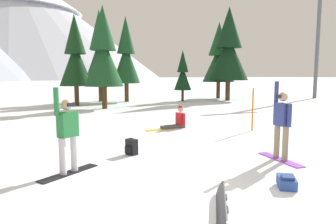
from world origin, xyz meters
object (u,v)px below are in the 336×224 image
at_px(trail_marker_pole, 253,109).
at_px(pine_tree_leaning, 103,53).
at_px(backpack_blue, 287,182).
at_px(pine_tree_broad, 100,52).
at_px(pine_tree_slender, 183,73).
at_px(pine_tree_twin, 126,56).
at_px(loose_snowboard_far_spare, 222,206).
at_px(pine_tree_tall, 75,56).
at_px(pine_tree_short, 229,50).
at_px(pine_tree_young, 219,57).
at_px(snowboarder_background, 177,120).
at_px(snowboarder_foreground, 282,123).
at_px(backpack_black, 131,147).
at_px(snowboarder_midground, 68,134).
at_px(ski_lift_tower, 318,35).

distance_m(trail_marker_pole, pine_tree_leaning, 11.61).
distance_m(backpack_blue, pine_tree_broad, 22.22).
bearing_deg(pine_tree_slender, pine_tree_twin, 161.62).
xyz_separation_m(loose_snowboard_far_spare, backpack_blue, (1.82, 0.44, -0.02)).
bearing_deg(pine_tree_tall, pine_tree_short, -2.54).
distance_m(pine_tree_broad, pine_tree_slender, 7.28).
height_order(pine_tree_broad, pine_tree_young, pine_tree_broad).
distance_m(snowboarder_background, loose_snowboard_far_spare, 8.06).
distance_m(snowboarder_background, pine_tree_young, 18.00).
xyz_separation_m(snowboarder_foreground, backpack_black, (-3.39, 2.12, -0.76)).
xyz_separation_m(snowboarder_foreground, pine_tree_young, (10.84, 19.16, 3.02)).
relative_size(trail_marker_pole, pine_tree_short, 0.21).
distance_m(snowboarder_foreground, pine_tree_leaning, 14.70).
distance_m(snowboarder_background, trail_marker_pole, 3.12).
distance_m(snowboarder_foreground, trail_marker_pole, 4.28).
xyz_separation_m(backpack_black, pine_tree_short, (13.60, 14.59, 4.26)).
relative_size(snowboarder_midground, pine_tree_short, 0.24).
relative_size(snowboarder_foreground, snowboarder_background, 1.15).
bearing_deg(backpack_black, snowboarder_midground, -150.73).
relative_size(snowboarder_background, pine_tree_young, 0.24).
relative_size(backpack_blue, pine_tree_short, 0.07).
bearing_deg(pine_tree_slender, ski_lift_tower, -9.37).
xyz_separation_m(pine_tree_leaning, pine_tree_slender, (7.53, 3.23, -1.30)).
xyz_separation_m(backpack_black, pine_tree_slender, (9.52, 15.49, 2.18)).
xyz_separation_m(backpack_blue, pine_tree_tall, (-1.44, 18.84, 3.48)).
xyz_separation_m(snowboarder_foreground, ski_lift_tower, (19.63, 15.38, 5.09)).
xyz_separation_m(snowboarder_background, pine_tree_tall, (-2.50, 11.76, 3.29)).
xyz_separation_m(snowboarder_background, ski_lift_tower, (19.95, 9.86, 5.75)).
relative_size(pine_tree_young, ski_lift_tower, 0.70).
xyz_separation_m(pine_tree_short, pine_tree_twin, (-8.67, 2.43, -0.59)).
distance_m(snowboarder_midground, pine_tree_twin, 19.44).
bearing_deg(trail_marker_pole, pine_tree_short, 58.22).
height_order(backpack_black, pine_tree_slender, pine_tree_slender).
distance_m(backpack_black, pine_tree_tall, 15.55).
height_order(trail_marker_pole, pine_tree_tall, pine_tree_tall).
bearing_deg(pine_tree_tall, trail_marker_pole, -69.91).
distance_m(pine_tree_broad, pine_tree_short, 11.20).
distance_m(loose_snowboard_far_spare, pine_tree_young, 25.68).
distance_m(pine_tree_short, pine_tree_twin, 9.02).
xyz_separation_m(snowboarder_background, pine_tree_short, (10.53, 11.18, 4.15)).
bearing_deg(pine_tree_twin, snowboarder_background, -97.80).
distance_m(snowboarder_midground, loose_snowboard_far_spare, 3.77).
height_order(pine_tree_leaning, pine_tree_short, pine_tree_short).
height_order(pine_tree_tall, pine_tree_slender, pine_tree_tall).
height_order(snowboarder_background, pine_tree_young, pine_tree_young).
relative_size(snowboarder_background, backpack_black, 3.79).
relative_size(snowboarder_foreground, loose_snowboard_far_spare, 1.25).
bearing_deg(snowboarder_background, pine_tree_young, 50.72).
xyz_separation_m(snowboarder_background, pine_tree_broad, (-0.09, 14.74, 3.88)).
relative_size(pine_tree_broad, pine_tree_twin, 1.08).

